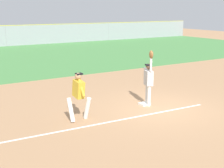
% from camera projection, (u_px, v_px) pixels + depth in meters
% --- Properties ---
extents(ground_plane, '(75.44, 75.44, 0.00)m').
position_uv_depth(ground_plane, '(158.00, 108.00, 12.54)').
color(ground_plane, tan).
extents(outfield_grass, '(49.94, 17.44, 0.01)m').
position_uv_depth(outfield_grass, '(32.00, 57.00, 25.85)').
color(outfield_grass, '#4C8C47').
rests_on(outfield_grass, ground_plane).
extents(chalk_foul_line, '(11.99, 0.65, 0.01)m').
position_uv_depth(chalk_foul_line, '(62.00, 131.00, 10.18)').
color(chalk_foul_line, white).
rests_on(chalk_foul_line, ground_plane).
extents(first_base, '(0.38, 0.38, 0.08)m').
position_uv_depth(first_base, '(144.00, 104.00, 12.94)').
color(first_base, white).
rests_on(first_base, ground_plane).
extents(fielder, '(0.39, 0.88, 2.28)m').
position_uv_depth(fielder, '(149.00, 79.00, 12.62)').
color(fielder, silver).
rests_on(fielder, ground_plane).
extents(runner, '(0.74, 0.84, 1.72)m').
position_uv_depth(runner, '(79.00, 93.00, 10.91)').
color(runner, white).
rests_on(runner, ground_plane).
extents(baseball, '(0.07, 0.07, 0.07)m').
position_uv_depth(baseball, '(151.00, 62.00, 12.39)').
color(baseball, white).
extents(outfield_fence, '(50.02, 0.08, 2.17)m').
position_uv_depth(outfield_fence, '(6.00, 36.00, 32.84)').
color(outfield_fence, '#93999E').
rests_on(outfield_fence, ground_plane).
extents(parked_car_red, '(4.53, 2.37, 1.25)m').
position_uv_depth(parked_car_red, '(13.00, 37.00, 36.00)').
color(parked_car_red, '#B21E1E').
rests_on(parked_car_red, ground_plane).
extents(parked_car_white, '(4.59, 2.50, 1.25)m').
position_uv_depth(parked_car_white, '(55.00, 36.00, 38.21)').
color(parked_car_white, white).
rests_on(parked_car_white, ground_plane).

